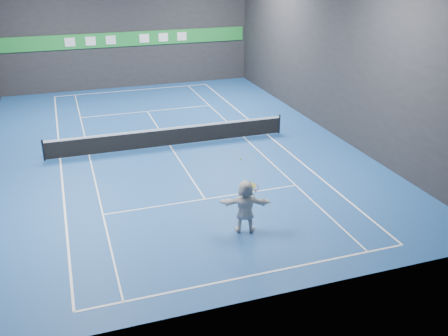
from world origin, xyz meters
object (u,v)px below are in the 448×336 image
object	(u,v)px
player	(245,206)
tennis_racket	(254,188)
tennis_ball	(240,159)
tennis_net	(170,136)

from	to	relation	value
player	tennis_racket	size ratio (longest dim) A/B	3.31
tennis_racket	tennis_ball	bearing A→B (deg)	165.37
player	tennis_net	world-z (taller)	player
tennis_ball	tennis_racket	bearing A→B (deg)	-14.63
player	tennis_racket	xyz separation A→B (m)	(0.35, 0.05, 0.63)
tennis_ball	tennis_net	world-z (taller)	tennis_ball
tennis_net	tennis_racket	xyz separation A→B (m)	(1.01, -9.20, 1.09)
player	tennis_net	xyz separation A→B (m)	(-0.66, 9.25, -0.46)
tennis_net	player	bearing A→B (deg)	-85.92
tennis_ball	tennis_net	distance (m)	9.36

